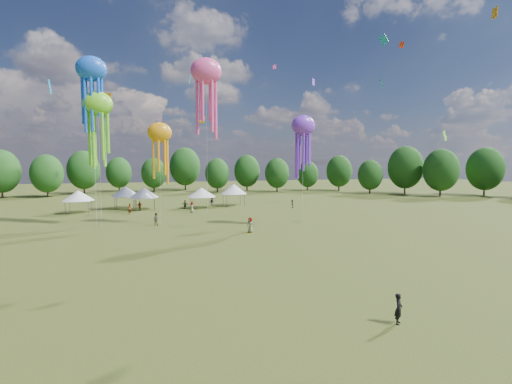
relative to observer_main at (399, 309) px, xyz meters
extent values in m
plane|color=#384416|center=(-7.26, 0.70, -0.83)|extent=(300.00, 300.00, 0.00)
imported|color=black|center=(0.00, 0.00, 0.00)|extent=(0.71, 0.71, 1.66)
imported|color=gray|center=(-12.18, 35.50, 0.03)|extent=(1.03, 0.95, 1.72)
imported|color=gray|center=(-6.02, 47.01, 0.09)|extent=(0.70, 0.97, 1.85)
imported|color=gray|center=(13.08, 48.02, -0.06)|extent=(0.74, 0.86, 1.55)
imported|color=gray|center=(-0.90, 56.89, -0.06)|extent=(1.15, 1.01, 1.55)
imported|color=gray|center=(-14.83, 52.55, 0.00)|extent=(1.04, 0.86, 1.66)
imported|color=gray|center=(-6.70, 52.44, -0.01)|extent=(1.59, 1.07, 1.65)
imported|color=gray|center=(-16.32, 47.93, 0.05)|extent=(0.76, 0.75, 1.77)
imported|color=gray|center=(-0.98, 26.86, 0.12)|extent=(1.03, 1.11, 1.91)
cylinder|color=#47474C|center=(-26.57, 50.16, 0.21)|extent=(0.08, 0.08, 2.08)
cylinder|color=#47474C|center=(-26.57, 53.69, 0.21)|extent=(0.08, 0.08, 2.08)
cylinder|color=#47474C|center=(-23.04, 50.16, 0.21)|extent=(0.08, 0.08, 2.08)
cylinder|color=#47474C|center=(-23.04, 53.69, 0.21)|extent=(0.08, 0.08, 2.08)
cube|color=white|center=(-24.80, 51.92, 1.29)|extent=(3.93, 3.93, 0.10)
cone|color=white|center=(-24.80, 51.92, 2.23)|extent=(5.11, 5.11, 1.78)
cylinder|color=#47474C|center=(-19.29, 54.87, 0.27)|extent=(0.08, 0.08, 2.21)
cylinder|color=#47474C|center=(-19.29, 58.54, 0.27)|extent=(0.08, 0.08, 2.21)
cylinder|color=#47474C|center=(-15.62, 54.87, 0.27)|extent=(0.08, 0.08, 2.21)
cylinder|color=#47474C|center=(-15.62, 58.54, 0.27)|extent=(0.08, 0.08, 2.21)
cube|color=white|center=(-17.45, 56.70, 1.42)|extent=(4.08, 4.08, 0.10)
cone|color=white|center=(-17.45, 56.70, 2.42)|extent=(5.30, 5.30, 1.89)
cylinder|color=#47474C|center=(-15.89, 51.98, 0.24)|extent=(0.08, 0.08, 2.14)
cylinder|color=#47474C|center=(-15.89, 55.64, 0.24)|extent=(0.08, 0.08, 2.14)
cylinder|color=#47474C|center=(-12.24, 51.98, 0.24)|extent=(0.08, 0.08, 2.14)
cylinder|color=#47474C|center=(-12.24, 55.64, 0.24)|extent=(0.08, 0.08, 2.14)
cube|color=white|center=(-14.06, 53.81, 1.36)|extent=(4.06, 4.06, 0.10)
cone|color=white|center=(-14.06, 53.81, 2.33)|extent=(5.27, 5.27, 1.84)
cylinder|color=#47474C|center=(-5.34, 51.40, 0.19)|extent=(0.08, 0.08, 2.04)
cylinder|color=#47474C|center=(-5.34, 55.16, 0.19)|extent=(0.08, 0.08, 2.04)
cylinder|color=#47474C|center=(-1.58, 51.40, 0.19)|extent=(0.08, 0.08, 2.04)
cylinder|color=#47474C|center=(-1.58, 55.16, 0.19)|extent=(0.08, 0.08, 2.04)
cube|color=white|center=(-3.46, 53.28, 1.26)|extent=(4.16, 4.16, 0.10)
cone|color=white|center=(-3.46, 53.28, 2.18)|extent=(5.41, 5.41, 1.75)
cylinder|color=#47474C|center=(1.43, 53.26, 0.33)|extent=(0.08, 0.08, 2.32)
cylinder|color=#47474C|center=(1.43, 56.89, 0.33)|extent=(0.08, 0.08, 2.32)
cylinder|color=#47474C|center=(5.06, 53.26, 0.33)|extent=(0.08, 0.08, 2.32)
cylinder|color=#47474C|center=(5.06, 56.89, 0.33)|extent=(0.08, 0.08, 2.32)
cube|color=white|center=(3.25, 55.08, 1.54)|extent=(4.03, 4.03, 0.10)
cone|color=white|center=(3.25, 55.08, 2.59)|extent=(5.24, 5.24, 1.99)
ellipsoid|color=#77ED27|center=(-19.39, 37.46, 15.75)|extent=(3.90, 2.73, 3.32)
cylinder|color=beige|center=(-19.39, 37.46, 7.46)|extent=(0.03, 0.03, 16.58)
ellipsoid|color=#FF4B9D|center=(-3.53, 45.19, 22.99)|extent=(5.15, 3.60, 4.38)
cylinder|color=beige|center=(-3.53, 45.19, 11.08)|extent=(0.03, 0.03, 23.82)
ellipsoid|color=#8133E3|center=(7.00, 29.12, 12.80)|extent=(3.25, 2.28, 2.76)
cylinder|color=beige|center=(7.00, 29.12, 5.99)|extent=(0.03, 0.03, 13.63)
ellipsoid|color=blue|center=(-20.01, 37.34, 20.30)|extent=(3.95, 2.77, 3.36)
cylinder|color=beige|center=(-20.01, 37.34, 9.73)|extent=(0.03, 0.03, 21.13)
ellipsoid|color=orange|center=(-11.43, 36.17, 12.01)|extent=(3.29, 2.30, 2.79)
cylinder|color=beige|center=(-11.43, 36.17, 5.59)|extent=(0.03, 0.03, 12.84)
cube|color=#1897CD|center=(-4.00, 66.24, 26.12)|extent=(0.75, 2.12, 2.36)
cube|color=#FF4B9D|center=(13.54, 60.03, 28.57)|extent=(0.74, 0.43, 1.00)
cube|color=red|center=(-11.16, 40.26, 14.56)|extent=(0.65, 1.31, 1.47)
cube|color=orange|center=(27.51, 19.30, 25.83)|extent=(0.34, 0.99, 1.29)
cube|color=#1897CD|center=(18.19, 27.88, 24.53)|extent=(1.02, 1.00, 1.41)
cube|color=orange|center=(-21.24, 68.76, 21.84)|extent=(1.47, 0.69, 2.00)
cube|color=#1897CD|center=(30.61, 46.16, 23.42)|extent=(1.42, 1.98, 2.04)
cube|color=#8133E3|center=(21.60, 57.45, 25.30)|extent=(1.13, 1.06, 1.77)
cube|color=red|center=(20.21, 26.76, 23.72)|extent=(0.57, 0.72, 0.81)
cube|color=yellow|center=(-4.07, 46.54, 15.24)|extent=(1.21, 0.87, 1.38)
cube|color=#77ED27|center=(30.39, 29.28, 11.92)|extent=(1.48, 0.71, 1.80)
cube|color=#1897CD|center=(-21.85, 23.62, 15.13)|extent=(0.25, 1.16, 1.41)
cylinder|color=#38281C|center=(-47.94, 86.19, 0.87)|extent=(0.44, 0.44, 3.41)
ellipsoid|color=#1C4818|center=(-47.94, 86.19, 5.78)|extent=(8.53, 8.53, 10.66)
cylinder|color=#38281C|center=(-37.86, 85.72, 0.70)|extent=(0.44, 0.44, 3.07)
ellipsoid|color=#1C4818|center=(-37.86, 85.72, 5.11)|extent=(7.66, 7.66, 9.58)
cylinder|color=#38281C|center=(-30.77, 94.04, 0.89)|extent=(0.44, 0.44, 3.43)
ellipsoid|color=#1C4818|center=(-30.77, 94.04, 5.82)|extent=(8.58, 8.58, 10.73)
cylinder|color=#38281C|center=(-22.02, 99.66, 0.64)|extent=(0.44, 0.44, 2.95)
ellipsoid|color=#1C4818|center=(-22.02, 99.66, 4.88)|extent=(7.37, 7.37, 9.21)
cylinder|color=#38281C|center=(-11.95, 95.76, 0.62)|extent=(0.44, 0.44, 2.89)
ellipsoid|color=#1C4818|center=(-11.95, 95.76, 4.78)|extent=(7.23, 7.23, 9.04)
cylinder|color=#38281C|center=(-2.35, 100.19, 1.09)|extent=(0.44, 0.44, 3.84)
ellipsoid|color=#1C4818|center=(-2.35, 100.19, 6.61)|extent=(9.60, 9.60, 11.99)
cylinder|color=#38281C|center=(5.93, 89.14, 0.59)|extent=(0.44, 0.44, 2.84)
ellipsoid|color=#1C4818|center=(5.93, 89.14, 4.68)|extent=(7.11, 7.11, 8.89)
cylinder|color=#38281C|center=(15.67, 91.74, 0.75)|extent=(0.44, 0.44, 3.16)
ellipsoid|color=#1C4818|center=(15.67, 91.74, 5.30)|extent=(7.91, 7.91, 9.88)
cylinder|color=#38281C|center=(23.43, 85.99, 0.61)|extent=(0.44, 0.44, 2.88)
ellipsoid|color=#1C4818|center=(23.43, 85.99, 4.76)|extent=(7.21, 7.21, 9.01)
cylinder|color=#38281C|center=(34.26, 87.94, 0.48)|extent=(0.44, 0.44, 2.63)
ellipsoid|color=#1C4818|center=(34.26, 87.94, 4.26)|extent=(6.57, 6.57, 8.22)
cylinder|color=#38281C|center=(43.26, 84.43, 0.73)|extent=(0.44, 0.44, 3.13)
ellipsoid|color=#1C4818|center=(43.26, 84.43, 5.23)|extent=(7.81, 7.81, 9.77)
cylinder|color=#38281C|center=(46.38, 72.51, 0.53)|extent=(0.44, 0.44, 2.72)
ellipsoid|color=#1C4818|center=(46.38, 72.51, 4.44)|extent=(6.80, 6.80, 8.50)
cylinder|color=#38281C|center=(55.70, 69.62, 1.07)|extent=(0.44, 0.44, 3.81)
ellipsoid|color=#1C4818|center=(55.70, 69.62, 6.55)|extent=(9.52, 9.52, 11.90)
cylinder|color=#38281C|center=(59.31, 60.50, 0.92)|extent=(0.44, 0.44, 3.51)
ellipsoid|color=#1C4818|center=(59.31, 60.50, 5.97)|extent=(8.78, 8.78, 10.97)
cylinder|color=#38281C|center=(72.13, 58.97, 0.99)|extent=(0.44, 0.44, 3.64)
ellipsoid|color=#1C4818|center=(72.13, 58.97, 6.22)|extent=(9.10, 9.10, 11.37)
camera|label=1|loc=(-12.64, -16.01, 7.86)|focal=25.38mm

